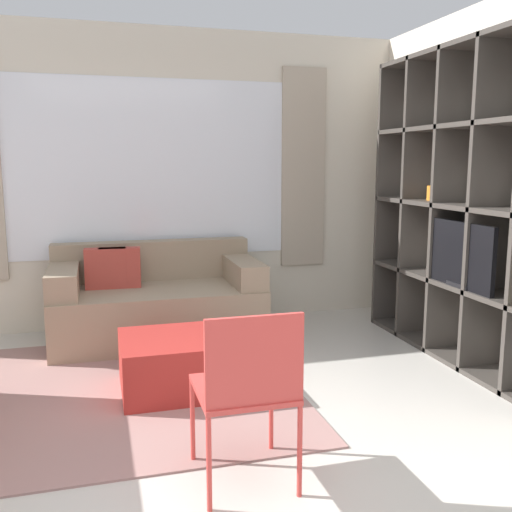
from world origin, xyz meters
name	(u,v)px	position (x,y,z in m)	size (l,w,h in m)	color
wall_back	(150,179)	(0.00, 3.25, 1.36)	(5.92, 0.11, 2.70)	beige
wall_right	(492,184)	(2.40, 1.61, 1.35)	(0.07, 4.42, 2.70)	beige
area_rug	(66,396)	(-0.73, 1.63, 0.01)	(2.97, 2.23, 0.01)	gray
shelving_unit	(474,209)	(2.21, 1.56, 1.17)	(0.37, 2.28, 2.37)	silver
couch_main	(156,302)	(-0.03, 2.74, 0.32)	(1.74, 0.92, 0.81)	gray
ottoman	(175,364)	(-0.03, 1.55, 0.18)	(0.71, 0.66, 0.37)	#A82823
folding_chair	(248,383)	(0.14, 0.30, 0.52)	(0.44, 0.46, 0.86)	#CC3D38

